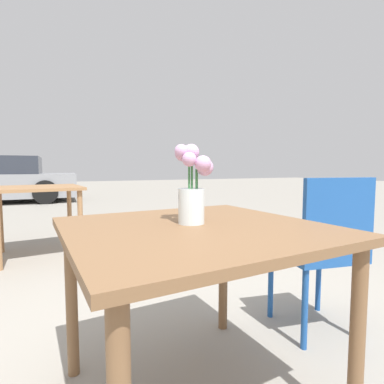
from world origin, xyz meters
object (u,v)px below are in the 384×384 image
object	(u,v)px
table_front	(196,248)
cafe_chair	(324,246)
flower_vase	(192,188)
table_back	(38,197)

from	to	relation	value
table_front	cafe_chair	xyz separation A→B (m)	(0.83, 0.13, -0.11)
flower_vase	cafe_chair	distance (m)	0.89
flower_vase	table_front	bearing A→B (deg)	-98.37
table_front	cafe_chair	size ratio (longest dim) A/B	1.13
cafe_chair	table_back	size ratio (longest dim) A/B	0.97
table_front	flower_vase	xyz separation A→B (m)	(0.01, 0.04, 0.23)
flower_vase	table_back	world-z (taller)	flower_vase
table_front	cafe_chair	distance (m)	0.85
table_front	flower_vase	distance (m)	0.23
table_front	flower_vase	bearing A→B (deg)	81.63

